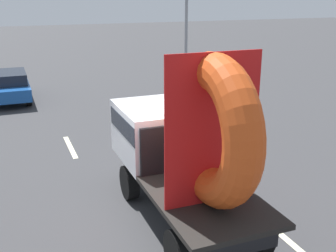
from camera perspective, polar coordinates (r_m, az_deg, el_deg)
name	(u,v)px	position (r m, az deg, el deg)	size (l,w,h in m)	color
ground_plane	(165,205)	(10.31, -0.47, -10.75)	(120.00, 120.00, 0.00)	#38383A
flatbed_truck	(182,141)	(9.07, 1.91, -2.13)	(2.02, 5.22, 3.97)	black
distant_sedan	(8,85)	(21.13, -21.09, 5.26)	(1.82, 4.25, 1.38)	black
traffic_light	(186,15)	(22.45, 2.55, 15.02)	(0.42, 0.36, 5.84)	gray
lane_dash_left_far	(70,147)	(14.29, -13.28, -2.81)	(2.18, 0.16, 0.01)	beige
lane_dash_right_near	(301,252)	(9.06, 17.83, -16.12)	(2.99, 0.16, 0.01)	beige
lane_dash_right_far	(162,133)	(15.21, -0.81, -1.04)	(2.46, 0.16, 0.01)	beige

